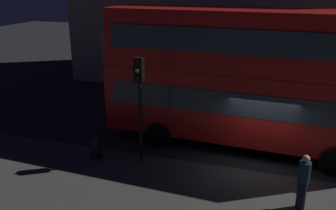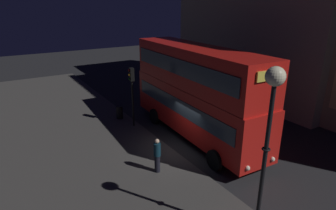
% 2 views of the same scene
% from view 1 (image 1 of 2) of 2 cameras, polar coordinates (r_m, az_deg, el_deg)
% --- Properties ---
extents(ground_plane, '(80.00, 80.00, 0.00)m').
position_cam_1_polar(ground_plane, '(14.41, 13.71, -9.30)').
color(ground_plane, '#232326').
extents(double_decker_bus, '(11.15, 3.19, 5.61)m').
position_cam_1_polar(double_decker_bus, '(14.92, 11.11, 4.74)').
color(double_decker_bus, red).
rests_on(double_decker_bus, ground).
extents(traffic_light_near_kerb, '(0.33, 0.37, 3.97)m').
position_cam_1_polar(traffic_light_near_kerb, '(13.21, -4.45, 2.57)').
color(traffic_light_near_kerb, black).
rests_on(traffic_light_near_kerb, sidewalk_slab).
extents(pedestrian, '(0.34, 0.34, 1.76)m').
position_cam_1_polar(pedestrian, '(11.78, 20.12, -11.00)').
color(pedestrian, black).
rests_on(pedestrian, sidewalk_slab).
extents(litter_bin, '(0.46, 0.46, 0.92)m').
position_cam_1_polar(litter_bin, '(14.56, -11.01, -6.25)').
color(litter_bin, black).
rests_on(litter_bin, sidewalk_slab).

